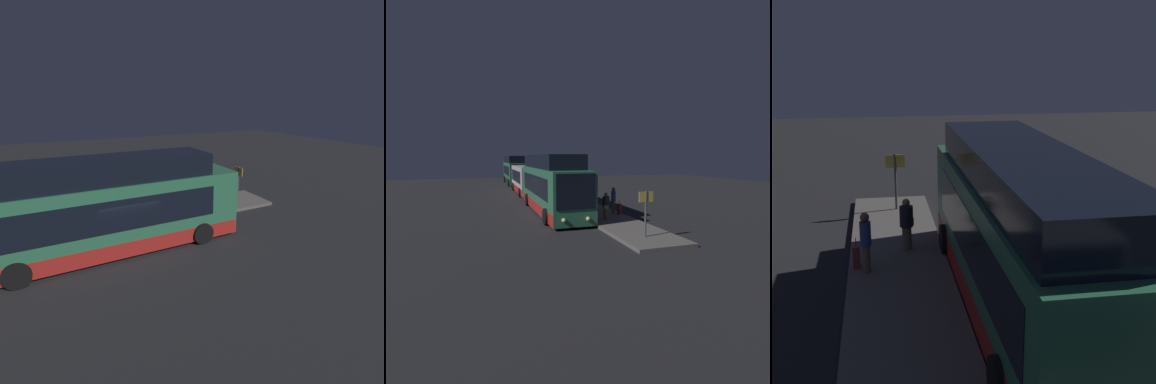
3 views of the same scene
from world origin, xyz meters
The scene contains 9 objects.
ground centered at (0.00, 0.00, 0.00)m, with size 80.00×80.00×0.00m, color #232326.
platform centered at (0.00, 3.09, 0.09)m, with size 20.00×2.99×0.18m.
bus_lead centered at (-0.73, 0.28, 1.91)m, with size 11.99×2.86×4.23m.
bus_second centered at (-13.28, 0.28, 1.51)m, with size 10.18×2.73×3.04m.
bus_third centered at (-26.07, 0.28, 1.91)m, with size 11.86×2.86×4.25m.
passenger_boarding centered at (3.69, 2.76, 1.07)m, with size 0.69×0.56×1.68m.
passenger_waiting centered at (2.00, 4.04, 1.19)m, with size 0.37×0.37×1.80m.
suitcase centered at (2.38, 4.34, 0.53)m, with size 0.34×0.20×0.93m.
sign_post centered at (8.20, 2.91, 1.66)m, with size 0.10×0.76×2.27m.
Camera 2 is at (20.79, -4.60, 4.05)m, focal length 28.00 mm.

